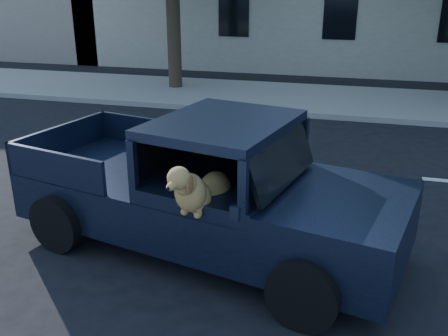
# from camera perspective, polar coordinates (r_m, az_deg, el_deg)

# --- Properties ---
(ground) EXTENTS (120.00, 120.00, 0.00)m
(ground) POSITION_cam_1_polar(r_m,az_deg,el_deg) (7.10, -2.26, -8.64)
(ground) COLOR black
(ground) RESTS_ON ground
(far_sidewalk) EXTENTS (60.00, 4.00, 0.15)m
(far_sidewalk) POSITION_cam_1_polar(r_m,az_deg,el_deg) (15.59, 7.97, 7.91)
(far_sidewalk) COLOR gray
(far_sidewalk) RESTS_ON ground
(lane_stripes) EXTENTS (21.60, 0.14, 0.01)m
(lane_stripes) POSITION_cam_1_polar(r_m,az_deg,el_deg) (9.92, 14.87, -0.50)
(lane_stripes) COLOR silver
(lane_stripes) RESTS_ON ground
(pickup_truck) EXTENTS (5.49, 3.17, 1.85)m
(pickup_truck) POSITION_cam_1_polar(r_m,az_deg,el_deg) (6.78, -2.69, -4.19)
(pickup_truck) COLOR black
(pickup_truck) RESTS_ON ground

